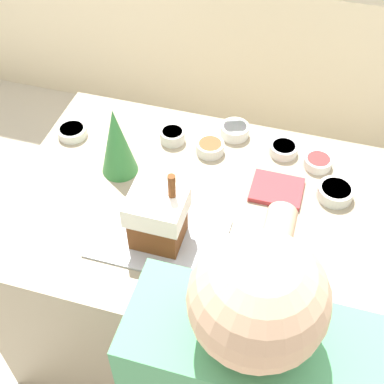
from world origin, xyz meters
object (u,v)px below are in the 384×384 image
(candy_bowl_front_corner, at_px, (335,192))
(candy_bowl_far_left, at_px, (234,130))
(candy_bowl_center_rear, at_px, (172,135))
(decorative_tree, at_px, (117,142))
(candy_bowl_far_right, at_px, (210,147))
(candy_bowl_near_tray_left, at_px, (318,162))
(baking_tray, at_px, (159,238))
(candy_bowl_behind_tray, at_px, (284,149))
(gingerbread_house, at_px, (158,217))
(cookbook, at_px, (277,190))
(candy_bowl_near_tray_right, at_px, (72,131))

(candy_bowl_front_corner, xyz_separation_m, candy_bowl_far_left, (-0.42, 0.22, 0.00))
(candy_bowl_center_rear, bearing_deg, candy_bowl_far_left, 23.85)
(decorative_tree, bearing_deg, candy_bowl_far_right, 32.43)
(candy_bowl_front_corner, distance_m, candy_bowl_near_tray_left, 0.16)
(baking_tray, xyz_separation_m, candy_bowl_center_rear, (-0.10, 0.48, 0.02))
(baking_tray, bearing_deg, candy_bowl_center_rear, 102.27)
(baking_tray, distance_m, candy_bowl_far_left, 0.60)
(decorative_tree, height_order, candy_bowl_near_tray_left, decorative_tree)
(candy_bowl_behind_tray, xyz_separation_m, candy_bowl_near_tray_left, (0.14, -0.03, -0.00))
(gingerbread_house, xyz_separation_m, candy_bowl_behind_tray, (0.33, 0.53, -0.09))
(candy_bowl_behind_tray, bearing_deg, decorative_tree, -155.44)
(gingerbread_house, bearing_deg, cookbook, 43.65)
(candy_bowl_far_left, bearing_deg, candy_bowl_behind_tray, -13.46)
(candy_bowl_far_left, bearing_deg, gingerbread_house, -101.65)
(candy_bowl_behind_tray, bearing_deg, gingerbread_house, -121.63)
(candy_bowl_near_tray_right, relative_size, candy_bowl_behind_tray, 1.09)
(candy_bowl_far_right, height_order, candy_bowl_near_tray_left, candy_bowl_far_right)
(candy_bowl_near_tray_right, bearing_deg, cookbook, -5.26)
(baking_tray, height_order, cookbook, cookbook)
(decorative_tree, height_order, candy_bowl_far_right, decorative_tree)
(candy_bowl_near_tray_right, bearing_deg, decorative_tree, -27.06)
(candy_bowl_near_tray_left, relative_size, cookbook, 0.57)
(candy_bowl_far_left, bearing_deg, decorative_tree, -139.49)
(candy_bowl_front_corner, height_order, candy_bowl_far_left, candy_bowl_far_left)
(candy_bowl_far_right, xyz_separation_m, candy_bowl_near_tray_left, (0.41, 0.04, -0.00))
(candy_bowl_far_right, bearing_deg, baking_tray, -96.74)
(gingerbread_house, relative_size, decorative_tree, 1.00)
(gingerbread_house, distance_m, decorative_tree, 0.37)
(gingerbread_house, relative_size, candy_bowl_near_tray_left, 2.70)
(candy_bowl_front_corner, bearing_deg, decorative_tree, -173.73)
(candy_bowl_center_rear, xyz_separation_m, candy_bowl_front_corner, (0.65, -0.13, -0.00))
(decorative_tree, bearing_deg, gingerbread_house, -47.93)
(gingerbread_house, bearing_deg, candy_bowl_behind_tray, 58.37)
(candy_bowl_front_corner, xyz_separation_m, candy_bowl_behind_tray, (-0.21, 0.18, -0.00))
(decorative_tree, height_order, candy_bowl_behind_tray, decorative_tree)
(gingerbread_house, relative_size, candy_bowl_far_left, 2.52)
(candy_bowl_center_rear, bearing_deg, candy_bowl_near_tray_right, -168.33)
(candy_bowl_far_right, xyz_separation_m, candy_bowl_behind_tray, (0.27, 0.07, -0.00))
(decorative_tree, relative_size, candy_bowl_center_rear, 2.91)
(candy_bowl_far_right, bearing_deg, candy_bowl_front_corner, -11.91)
(gingerbread_house, height_order, decorative_tree, gingerbread_house)
(candy_bowl_near_tray_right, relative_size, cookbook, 0.63)
(candy_bowl_far_right, relative_size, cookbook, 0.58)
(baking_tray, height_order, candy_bowl_front_corner, candy_bowl_front_corner)
(candy_bowl_behind_tray, height_order, cookbook, candy_bowl_behind_tray)
(candy_bowl_far_right, height_order, candy_bowl_near_tray_right, candy_bowl_far_right)
(decorative_tree, relative_size, candy_bowl_front_corner, 2.23)
(gingerbread_house, distance_m, candy_bowl_behind_tray, 0.63)
(candy_bowl_front_corner, relative_size, candy_bowl_behind_tray, 1.19)
(decorative_tree, xyz_separation_m, candy_bowl_front_corner, (0.79, 0.09, -0.12))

